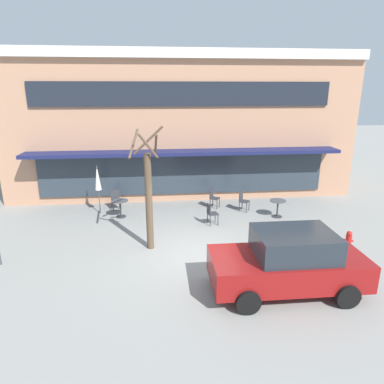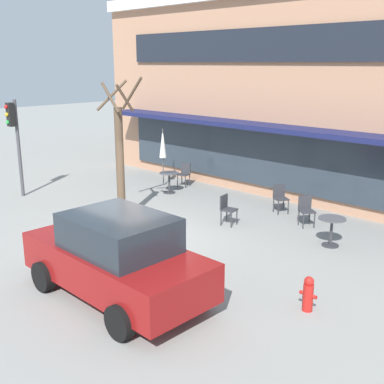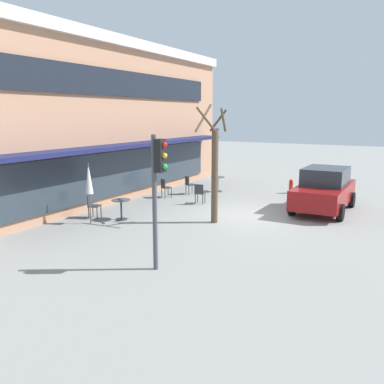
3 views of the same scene
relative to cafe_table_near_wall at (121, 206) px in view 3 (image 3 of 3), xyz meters
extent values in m
plane|color=gray|center=(2.98, -3.97, -0.52)|extent=(80.00, 80.00, 0.00)
cube|color=tan|center=(2.98, 6.03, 3.08)|extent=(17.40, 8.00, 7.20)
cube|color=silver|center=(2.98, 1.91, 6.43)|extent=(17.40, 0.24, 0.44)
cube|color=#191E4C|center=(2.98, 1.48, 2.03)|extent=(14.79, 1.10, 0.16)
cube|color=#1E232D|center=(2.98, 1.97, 4.67)|extent=(13.92, 0.10, 1.10)
cube|color=#2D3842|center=(2.98, 1.97, 0.83)|extent=(13.92, 0.10, 1.90)
cylinder|color=#333338|center=(0.00, 0.00, -0.50)|extent=(0.44, 0.44, 0.03)
cylinder|color=#333338|center=(0.00, 0.00, -0.14)|extent=(0.07, 0.07, 0.70)
cylinder|color=#4C4C51|center=(0.00, 0.00, 0.23)|extent=(0.70, 0.70, 0.03)
cylinder|color=#333338|center=(6.84, -0.70, -0.50)|extent=(0.44, 0.44, 0.03)
cylinder|color=#333338|center=(6.84, -0.70, -0.14)|extent=(0.07, 0.07, 0.70)
cylinder|color=#4C4C51|center=(6.84, -0.70, 0.23)|extent=(0.70, 0.70, 0.03)
cylinder|color=#4C4C51|center=(-0.98, 0.61, 0.58)|extent=(0.04, 0.04, 2.20)
cone|color=silver|center=(-0.98, 0.61, 1.13)|extent=(0.28, 0.28, 1.10)
cylinder|color=#333338|center=(4.02, -1.06, -0.29)|extent=(0.04, 0.04, 0.45)
cylinder|color=#333338|center=(4.08, -1.40, -0.29)|extent=(0.04, 0.04, 0.45)
cylinder|color=#333338|center=(3.68, -1.13, -0.29)|extent=(0.04, 0.04, 0.45)
cylinder|color=#333338|center=(3.75, -1.46, -0.29)|extent=(0.04, 0.04, 0.45)
cube|color=#333338|center=(3.88, -1.26, -0.05)|extent=(0.47, 0.47, 0.04)
cube|color=#333338|center=(3.70, -1.30, 0.17)|extent=(0.11, 0.40, 0.40)
cylinder|color=#333338|center=(5.83, 0.23, -0.29)|extent=(0.04, 0.04, 0.45)
cylinder|color=#333338|center=(5.63, -0.05, -0.29)|extent=(0.04, 0.04, 0.45)
cylinder|color=#333338|center=(5.55, 0.43, -0.29)|extent=(0.04, 0.04, 0.45)
cylinder|color=#333338|center=(5.35, 0.15, -0.29)|extent=(0.04, 0.04, 0.45)
cube|color=#333338|center=(5.59, 0.19, -0.05)|extent=(0.56, 0.56, 0.04)
cube|color=#333338|center=(5.44, 0.29, 0.17)|extent=(0.26, 0.35, 0.40)
cylinder|color=#333338|center=(-0.09, 0.92, -0.29)|extent=(0.04, 0.04, 0.45)
cylinder|color=#333338|center=(-0.41, 0.82, -0.29)|extent=(0.04, 0.04, 0.45)
cylinder|color=#333338|center=(-0.18, 1.24, -0.29)|extent=(0.04, 0.04, 0.45)
cylinder|color=#333338|center=(-0.51, 1.15, -0.29)|extent=(0.04, 0.04, 0.45)
cube|color=#333338|center=(-0.30, 1.03, -0.05)|extent=(0.50, 0.50, 0.04)
cube|color=#333338|center=(-0.35, 1.21, 0.17)|extent=(0.40, 0.15, 0.40)
cylinder|color=#333338|center=(4.55, 0.83, -0.29)|extent=(0.04, 0.04, 0.45)
cylinder|color=#333338|center=(4.38, 0.54, -0.29)|extent=(0.04, 0.04, 0.45)
cylinder|color=#333338|center=(4.25, 1.00, -0.29)|extent=(0.04, 0.04, 0.45)
cylinder|color=#333338|center=(4.08, 0.71, -0.29)|extent=(0.04, 0.04, 0.45)
cube|color=#333338|center=(4.31, 0.77, -0.05)|extent=(0.55, 0.55, 0.04)
cube|color=#333338|center=(4.16, 0.86, 0.17)|extent=(0.24, 0.37, 0.40)
cube|color=maroon|center=(5.11, -6.28, 0.18)|extent=(4.21, 1.83, 0.76)
cube|color=#232B33|center=(5.26, -6.29, 0.90)|extent=(2.11, 1.62, 0.68)
cylinder|color=black|center=(3.80, -7.17, -0.20)|extent=(0.64, 0.23, 0.64)
cylinder|color=black|center=(3.82, -5.37, -0.20)|extent=(0.64, 0.23, 0.64)
cylinder|color=black|center=(6.40, -7.20, -0.20)|extent=(0.64, 0.23, 0.64)
cylinder|color=black|center=(6.42, -5.40, -0.20)|extent=(0.64, 0.23, 0.64)
cylinder|color=brown|center=(1.33, -3.21, 1.18)|extent=(0.24, 0.24, 3.39)
cylinder|color=brown|center=(1.63, -3.18, 3.14)|extent=(0.14, 0.66, 0.79)
cylinder|color=brown|center=(1.38, -2.72, 3.23)|extent=(1.04, 0.17, 0.98)
cylinder|color=brown|center=(0.90, -3.07, 3.18)|extent=(0.36, 0.94, 0.88)
cylinder|color=brown|center=(1.38, -3.49, 3.16)|extent=(0.65, 0.19, 0.83)
cylinder|color=#47474C|center=(-3.48, -3.91, 1.18)|extent=(0.12, 0.12, 3.40)
cube|color=black|center=(-3.48, -4.09, 2.38)|extent=(0.26, 0.20, 0.80)
sphere|color=red|center=(-3.48, -4.22, 2.65)|extent=(0.13, 0.13, 0.13)
sphere|color=gold|center=(-3.48, -4.22, 2.39)|extent=(0.13, 0.13, 0.13)
sphere|color=green|center=(-3.48, -4.22, 2.13)|extent=(0.13, 0.13, 0.13)
cylinder|color=red|center=(8.20, -4.09, -0.24)|extent=(0.20, 0.20, 0.55)
sphere|color=red|center=(8.20, -4.09, 0.09)|extent=(0.19, 0.19, 0.19)
cylinder|color=red|center=(8.07, -4.09, -0.19)|extent=(0.10, 0.07, 0.07)
cylinder|color=red|center=(8.33, -4.09, -0.19)|extent=(0.10, 0.07, 0.07)
camera|label=1|loc=(1.64, -14.35, 4.90)|focal=32.00mm
camera|label=2|loc=(12.41, -11.62, 4.10)|focal=45.00mm
camera|label=3|loc=(-11.57, -9.49, 3.36)|focal=38.00mm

